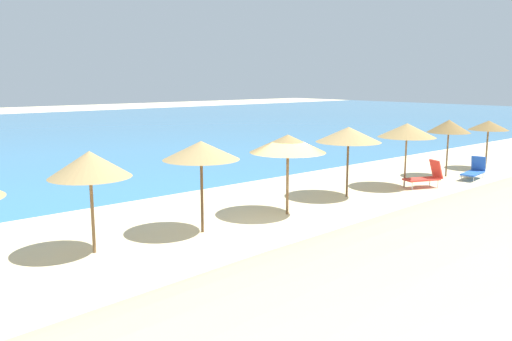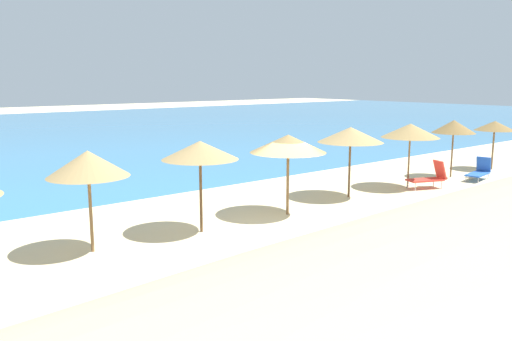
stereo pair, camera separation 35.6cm
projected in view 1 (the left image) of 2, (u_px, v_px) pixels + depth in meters
The scene contains 10 objects.
ground_plane at pixel (292, 224), 16.65m from camera, with size 160.00×160.00×0.00m, color beige.
beach_umbrella_2 at pixel (90, 164), 13.49m from camera, with size 2.15×2.15×2.74m.
beach_umbrella_3 at pixel (201, 151), 15.34m from camera, with size 2.29×2.29×2.78m.
beach_umbrella_4 at pixel (288, 144), 17.44m from camera, with size 2.58×2.58×2.75m.
beach_umbrella_5 at pixel (348, 135), 20.13m from camera, with size 2.54×2.54×2.75m.
beach_umbrella_6 at pixel (407, 130), 21.93m from camera, with size 2.42×2.42×2.74m.
beach_umbrella_7 at pixel (449, 126), 24.40m from camera, with size 1.98×1.98×2.70m.
beach_umbrella_8 at pixel (489, 125), 26.60m from camera, with size 1.97×1.97×2.49m.
lounge_chair_0 at pixel (426, 176), 22.15m from camera, with size 1.74×1.20×1.18m.
lounge_chair_1 at pixel (474, 171), 24.11m from camera, with size 1.69×0.88×1.01m.
Camera 1 is at (-11.36, -11.46, 4.57)m, focal length 36.50 mm.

